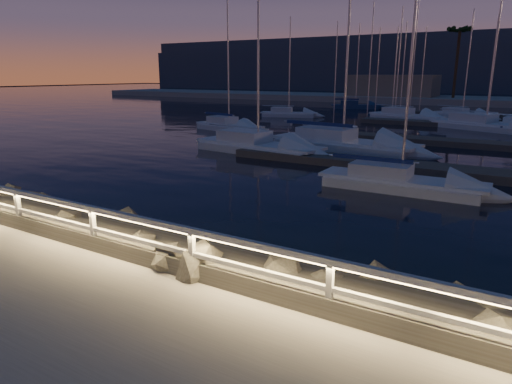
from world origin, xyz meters
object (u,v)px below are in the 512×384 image
Objects in this scene: sailboat_c at (339,142)px; sailboat_i at (287,113)px; sailboat_n at (461,114)px; sailboat_j at (404,115)px; sailboat_b at (397,180)px; sailboat_g at (483,124)px; guard_rail at (275,261)px; sailboat_m at (354,106)px; sailboat_e at (228,125)px; sailboat_f at (255,145)px.

sailboat_c reaches higher than sailboat_i.
sailboat_j is at bearing -105.55° from sailboat_n.
sailboat_j is (-7.20, 30.41, 0.05)m from sailboat_b.
sailboat_b is 24.99m from sailboat_g.
sailboat_c reaches higher than guard_rail.
guard_rail is at bearing -58.37° from sailboat_j.
sailboat_m is at bearing 108.16° from guard_rail.
sailboat_c is at bearing -6.93° from sailboat_e.
guard_rail is at bearing -86.82° from sailboat_b.
sailboat_g is at bearing 68.81° from sailboat_f.
sailboat_e reaches higher than sailboat_b.
sailboat_e is 29.77m from sailboat_m.
sailboat_b is 22.06m from sailboat_e.
sailboat_i is 0.95× the size of sailboat_m.
sailboat_i is 16.09m from sailboat_m.
sailboat_g is 25.36m from sailboat_m.
sailboat_i is (-20.10, 38.98, -0.97)m from guard_rail.
sailboat_b is (-0.89, 12.00, -0.98)m from guard_rail.
sailboat_e is 11.41m from sailboat_f.
sailboat_i is (-19.98, 2.01, -0.07)m from sailboat_g.
sailboat_j reaches higher than sailboat_i.
sailboat_b is at bearing -22.45° from sailboat_e.
sailboat_b is at bearing -68.03° from sailboat_g.
sailboat_c reaches higher than sailboat_f.
sailboat_e is at bearing 140.01° from sailboat_f.
sailboat_j is (-1.33, 21.81, -0.03)m from sailboat_c.
sailboat_e is 1.09× the size of sailboat_i.
sailboat_e reaches higher than guard_rail.
sailboat_c reaches higher than sailboat_g.
sailboat_m is (-17.12, 42.94, 0.02)m from sailboat_b.
sailboat_c is 1.42× the size of sailboat_n.
sailboat_g is at bearing 46.80° from sailboat_e.
sailboat_b is 36.30m from sailboat_n.
sailboat_n reaches higher than guard_rail.
sailboat_n reaches higher than sailboat_m.
sailboat_n is (7.33, 31.34, -0.06)m from sailboat_f.
sailboat_g is (0.78, 24.97, 0.08)m from sailboat_b.
sailboat_m is (0.57, 29.76, -0.01)m from sailboat_e.
guard_rail is 21.70m from sailboat_c.
sailboat_c is (-5.87, 8.60, 0.08)m from sailboat_b.
sailboat_c is 1.01× the size of sailboat_g.
sailboat_g reaches higher than sailboat_f.
guard_rail is 3.90× the size of sailboat_n.
sailboat_n is (16.67, 9.23, -0.01)m from sailboat_i.
sailboat_f is at bearing -94.15° from sailboat_g.
guard_rail is at bearing -64.84° from sailboat_c.
sailboat_m is (-17.90, 17.96, -0.06)m from sailboat_g.
sailboat_m reaches higher than guard_rail.
sailboat_b is 1.06× the size of sailboat_i.
sailboat_j is (-8.09, 42.41, -0.92)m from guard_rail.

